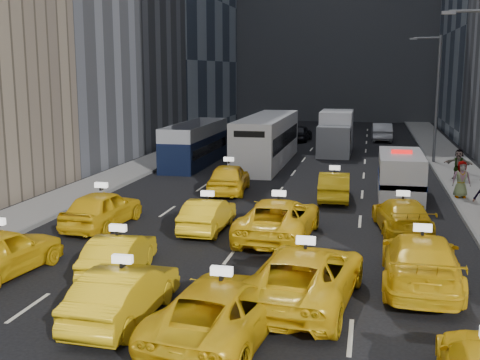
{
  "coord_description": "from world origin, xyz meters",
  "views": [
    {
      "loc": [
        4.78,
        -12.46,
        6.66
      ],
      "look_at": [
        -0.57,
        12.21,
        2.0
      ],
      "focal_mm": 45.0,
      "sensor_mm": 36.0,
      "label": 1
    }
  ],
  "objects_px": {
    "nypd_van": "(401,176)",
    "city_bus": "(267,140)",
    "box_truck": "(336,133)",
    "double_decker": "(196,144)"
  },
  "relations": [
    {
      "from": "box_truck",
      "to": "double_decker",
      "type": "bearing_deg",
      "value": -139.39
    },
    {
      "from": "box_truck",
      "to": "city_bus",
      "type": "bearing_deg",
      "value": -123.94
    },
    {
      "from": "nypd_van",
      "to": "box_truck",
      "type": "bearing_deg",
      "value": 111.19
    },
    {
      "from": "city_bus",
      "to": "box_truck",
      "type": "xyz_separation_m",
      "value": [
        4.46,
        6.51,
        -0.04
      ]
    },
    {
      "from": "double_decker",
      "to": "box_truck",
      "type": "bearing_deg",
      "value": 37.78
    },
    {
      "from": "city_bus",
      "to": "nypd_van",
      "type": "bearing_deg",
      "value": -41.91
    },
    {
      "from": "nypd_van",
      "to": "double_decker",
      "type": "height_order",
      "value": "double_decker"
    },
    {
      "from": "nypd_van",
      "to": "box_truck",
      "type": "xyz_separation_m",
      "value": [
        -4.35,
        16.28,
        0.52
      ]
    },
    {
      "from": "double_decker",
      "to": "city_bus",
      "type": "relative_size",
      "value": 0.75
    },
    {
      "from": "nypd_van",
      "to": "city_bus",
      "type": "relative_size",
      "value": 0.45
    }
  ]
}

